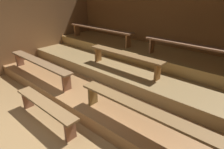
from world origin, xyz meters
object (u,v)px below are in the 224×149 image
bench_floor_center (45,107)px  bench_middle_center (125,56)px  bench_upper_left (99,30)px  bench_lower_right (143,111)px  bench_lower_left (39,63)px  bench_upper_right (198,48)px

bench_floor_center → bench_middle_center: size_ratio=0.83×
bench_middle_center → bench_upper_left: bearing=153.0°
bench_floor_center → bench_lower_right: (1.63, 0.73, 0.28)m
bench_lower_left → bench_upper_right: 3.76m
bench_floor_center → bench_lower_right: bearing=24.1°
bench_lower_right → bench_upper_left: 3.76m
bench_floor_center → bench_middle_center: 2.09m
bench_lower_left → bench_upper_left: size_ratio=0.99×
bench_lower_right → bench_middle_center: bearing=137.0°
bench_upper_left → bench_upper_right: same height
bench_lower_left → bench_upper_right: size_ratio=0.99×
bench_floor_center → bench_upper_right: bench_upper_right is taller
bench_floor_center → bench_upper_left: 3.29m
bench_floor_center → bench_upper_right: 3.38m
bench_middle_center → bench_upper_right: 1.62m
bench_middle_center → bench_lower_right: bearing=-43.0°
bench_lower_left → bench_upper_right: bearing=34.9°
bench_lower_right → bench_lower_left: bearing=180.0°
bench_floor_center → bench_lower_left: bench_lower_left is taller
bench_floor_center → bench_upper_right: bearing=60.7°
bench_middle_center → bench_upper_right: bearing=32.6°
bench_middle_center → bench_upper_left: (-1.69, 0.86, 0.27)m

